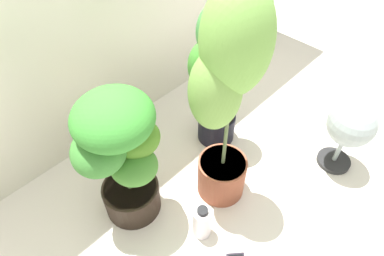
% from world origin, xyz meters
% --- Properties ---
extents(ground_plane, '(8.00, 8.00, 0.00)m').
position_xyz_m(ground_plane, '(0.00, 0.00, 0.00)').
color(ground_plane, silver).
rests_on(ground_plane, ground).
extents(potted_plant_center, '(0.38, 0.36, 1.09)m').
position_xyz_m(potted_plant_center, '(0.01, 0.10, 0.65)').
color(potted_plant_center, '#974C34').
rests_on(potted_plant_center, ground).
extents(potted_plant_back_right, '(0.35, 0.32, 0.85)m').
position_xyz_m(potted_plant_back_right, '(0.27, 0.35, 0.51)').
color(potted_plant_back_right, black).
rests_on(potted_plant_back_right, ground).
extents(potted_plant_back_left, '(0.42, 0.37, 0.72)m').
position_xyz_m(potted_plant_back_left, '(-0.36, 0.33, 0.42)').
color(potted_plant_back_left, black).
rests_on(potted_plant_back_left, ground).
extents(floor_fan, '(0.33, 0.33, 0.42)m').
position_xyz_m(floor_fan, '(0.60, -0.26, 0.29)').
color(floor_fan, '#262527').
rests_on(floor_fan, ground).
extents(nutrient_bottle, '(0.09, 0.09, 0.20)m').
position_xyz_m(nutrient_bottle, '(-0.22, -0.01, 0.09)').
color(nutrient_bottle, white).
rests_on(nutrient_bottle, ground).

